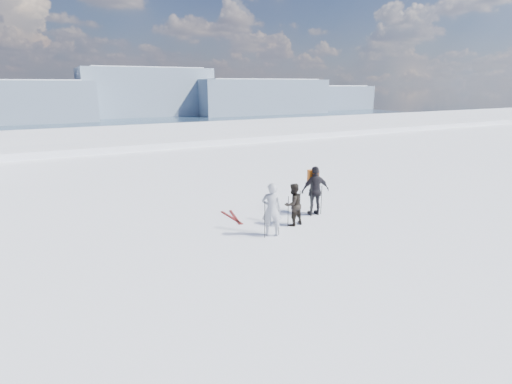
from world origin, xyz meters
TOP-DOWN VIEW (x-y plane):
  - lake_basin at (0.00, 30.00)m, footprint 820.00×820.00m
  - far_mountain_range at (29.60, 454.78)m, footprint 770.00×110.00m
  - skier_grey at (-2.05, 2.51)m, footprint 0.79×0.72m
  - skier_dark at (-0.87, 3.04)m, footprint 0.83×0.70m
  - skier_pack at (0.53, 3.63)m, footprint 1.19×0.68m
  - backpack at (0.58, 3.88)m, footprint 0.45×0.31m
  - ski_poles at (-0.80, 2.98)m, footprint 3.17×1.16m
  - skis_loose at (-2.42, 4.77)m, footprint 0.46×1.70m

SIDE VIEW (x-z plane):
  - far_mountain_range at x=29.60m, z-range -33.69..19.31m
  - lake_basin at x=0.00m, z-range -42.31..29.31m
  - skis_loose at x=-2.42m, z-range 0.00..0.03m
  - ski_poles at x=-0.80m, z-range -0.06..1.29m
  - skier_dark at x=-0.87m, z-range 0.00..1.54m
  - skier_grey at x=-2.05m, z-range 0.00..1.82m
  - skier_pack at x=0.53m, z-range 0.00..1.91m
  - backpack at x=0.58m, z-range 1.91..2.43m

